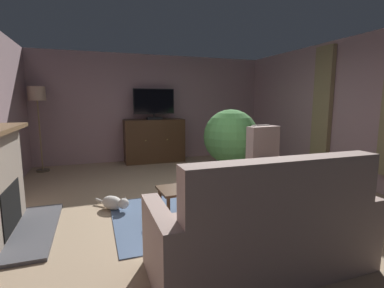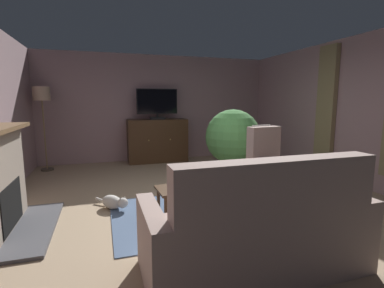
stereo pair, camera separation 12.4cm
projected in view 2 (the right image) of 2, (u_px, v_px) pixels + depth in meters
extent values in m
cube|color=tan|center=(203.00, 203.00, 4.34)|extent=(6.45, 7.44, 0.04)
cube|color=gray|center=(158.00, 108.00, 7.40)|extent=(6.45, 0.10, 2.68)
cube|color=#A6858B|center=(361.00, 112.00, 5.03)|extent=(0.10, 7.44, 2.68)
cube|color=#8E7F56|center=(326.00, 104.00, 5.65)|extent=(0.10, 0.44, 2.25)
cube|color=slate|center=(211.00, 211.00, 3.95)|extent=(2.67, 1.69, 0.01)
cube|color=#4C4C51|center=(33.00, 228.00, 3.41)|extent=(0.50, 1.54, 0.04)
cube|color=black|center=(8.00, 206.00, 3.29)|extent=(0.10, 0.75, 0.52)
cube|color=black|center=(158.00, 160.00, 7.24)|extent=(1.41, 0.48, 0.06)
cube|color=#422B19|center=(157.00, 141.00, 7.16)|extent=(1.47, 0.54, 1.07)
sphere|color=tan|center=(149.00, 140.00, 6.81)|extent=(0.03, 0.03, 0.03)
sphere|color=tan|center=(170.00, 139.00, 6.97)|extent=(0.03, 0.03, 0.03)
cube|color=black|center=(157.00, 118.00, 7.03)|extent=(0.36, 0.20, 0.06)
cylinder|color=black|center=(157.00, 115.00, 7.02)|extent=(0.04, 0.04, 0.08)
cube|color=black|center=(157.00, 101.00, 6.97)|extent=(1.00, 0.05, 0.61)
cube|color=black|center=(157.00, 101.00, 6.94)|extent=(0.96, 0.01, 0.57)
cube|color=#422B19|center=(198.00, 187.00, 3.73)|extent=(1.11, 0.53, 0.03)
cylinder|color=#422B19|center=(225.00, 194.00, 4.11)|extent=(0.04, 0.04, 0.39)
cylinder|color=#422B19|center=(159.00, 202.00, 3.77)|extent=(0.04, 0.04, 0.39)
cylinder|color=#422B19|center=(238.00, 202.00, 3.76)|extent=(0.04, 0.04, 0.39)
cylinder|color=#422B19|center=(166.00, 212.00, 3.42)|extent=(0.04, 0.04, 0.39)
cube|color=black|center=(186.00, 187.00, 3.63)|extent=(0.15, 0.16, 0.02)
cube|color=silver|center=(190.00, 188.00, 3.61)|extent=(0.35, 0.29, 0.01)
cube|color=#A3897F|center=(254.00, 244.00, 2.60)|extent=(1.71, 0.86, 0.45)
cube|color=#A3897F|center=(277.00, 199.00, 2.20)|extent=(1.71, 0.20, 0.64)
cube|color=#A3897F|center=(153.00, 249.00, 2.30)|extent=(0.15, 0.86, 0.67)
cube|color=#A3897F|center=(336.00, 220.00, 2.86)|extent=(0.15, 0.86, 0.67)
cube|color=#A84C51|center=(252.00, 215.00, 2.39)|extent=(0.36, 0.13, 0.36)
cube|color=#A3897F|center=(278.00, 189.00, 4.29)|extent=(0.66, 0.96, 0.41)
cube|color=#A3897F|center=(263.00, 149.00, 4.52)|extent=(0.56, 0.26, 0.72)
cube|color=#A3897F|center=(294.00, 180.00, 4.42)|extent=(0.26, 0.90, 0.61)
cube|color=#A3897F|center=(260.00, 186.00, 4.13)|extent=(0.26, 0.90, 0.61)
cube|color=white|center=(261.00, 132.00, 4.54)|extent=(0.35, 0.07, 0.24)
cylinder|color=#3D4C5B|center=(232.00, 168.00, 5.81)|extent=(0.37, 0.37, 0.32)
sphere|color=#4C8E47|center=(233.00, 137.00, 5.71)|extent=(1.10, 1.10, 1.10)
ellipsoid|color=beige|center=(112.00, 202.00, 4.06)|extent=(0.37, 0.39, 0.19)
sphere|color=beige|center=(123.00, 203.00, 3.94)|extent=(0.15, 0.15, 0.15)
cone|color=beige|center=(125.00, 197.00, 3.96)|extent=(0.04, 0.04, 0.04)
cone|color=beige|center=(121.00, 199.00, 3.89)|extent=(0.04, 0.04, 0.04)
cylinder|color=beige|center=(101.00, 200.00, 4.24)|extent=(0.17, 0.19, 0.06)
cylinder|color=#4C4233|center=(47.00, 169.00, 6.30)|extent=(0.26, 0.26, 0.04)
cylinder|color=olive|center=(45.00, 136.00, 6.19)|extent=(0.03, 0.03, 1.54)
cylinder|color=tan|center=(41.00, 94.00, 6.05)|extent=(0.35, 0.35, 0.29)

